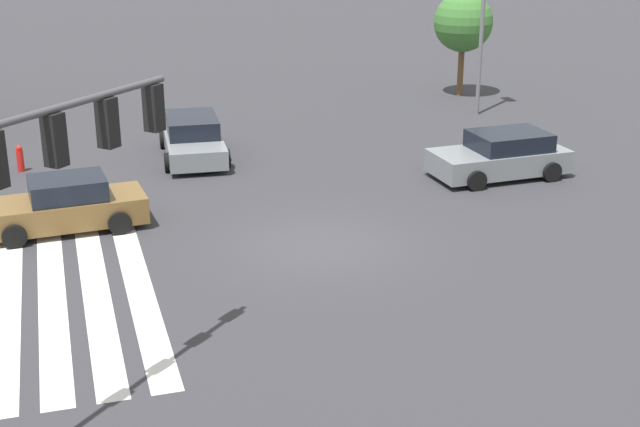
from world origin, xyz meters
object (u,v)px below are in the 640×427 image
(tree_corner_a, at_px, (463,22))
(fire_hydrant, at_px, (20,158))
(traffic_signal_mast, at_px, (27,190))
(car_5, at_px, (501,156))
(car_3, at_px, (65,206))
(car_4, at_px, (193,138))

(tree_corner_a, relative_size, fire_hydrant, 5.18)
(traffic_signal_mast, height_order, car_5, traffic_signal_mast)
(car_5, xyz_separation_m, fire_hydrant, (-4.99, -14.44, -0.25))
(car_3, height_order, tree_corner_a, tree_corner_a)
(car_4, bearing_deg, fire_hydrant, -85.55)
(car_5, relative_size, tree_corner_a, 0.97)
(traffic_signal_mast, height_order, fire_hydrant, traffic_signal_mast)
(traffic_signal_mast, distance_m, tree_corner_a, 28.03)
(tree_corner_a, bearing_deg, fire_hydrant, -71.34)
(car_4, height_order, car_5, car_5)
(car_3, relative_size, car_5, 1.01)
(car_4, distance_m, tree_corner_a, 14.43)
(traffic_signal_mast, distance_m, fire_hydrant, 16.01)
(car_3, distance_m, car_5, 13.27)
(fire_hydrant, bearing_deg, car_4, 89.96)
(car_3, bearing_deg, fire_hydrant, -82.56)
(traffic_signal_mast, relative_size, tree_corner_a, 1.25)
(car_5, distance_m, fire_hydrant, 15.28)
(traffic_signal_mast, bearing_deg, tree_corner_a, 5.87)
(car_4, distance_m, fire_hydrant, 5.57)
(tree_corner_a, bearing_deg, car_5, -19.27)
(fire_hydrant, bearing_deg, tree_corner_a, 108.66)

